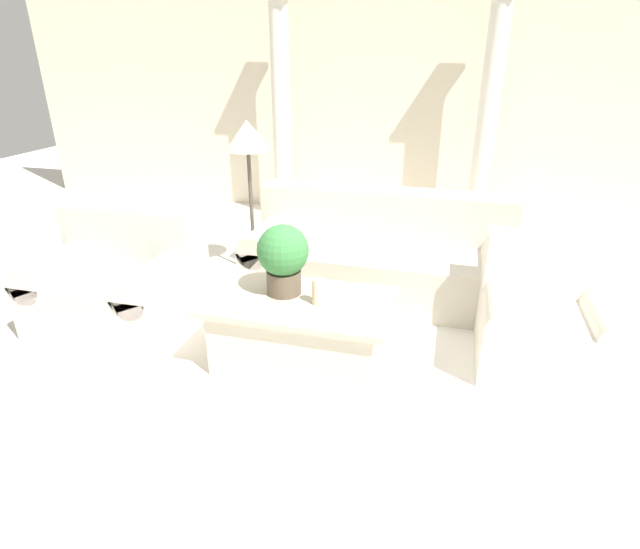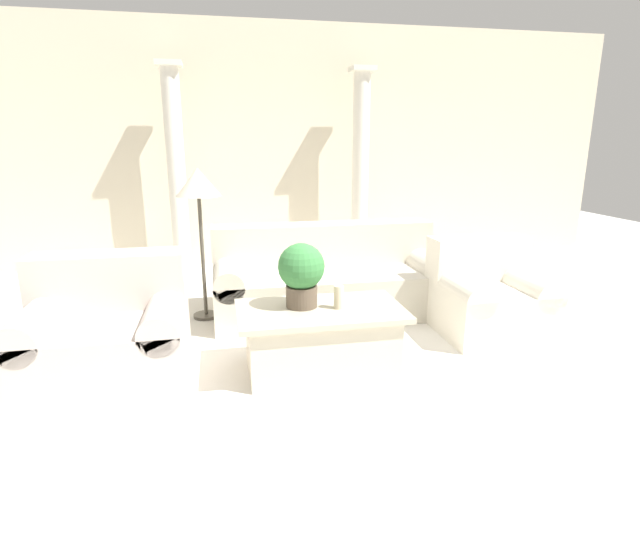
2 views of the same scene
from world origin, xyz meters
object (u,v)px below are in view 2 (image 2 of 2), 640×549
object	(u,v)px
sofa_long	(328,279)
coffee_table	(320,338)
loveseat	(106,328)
armchair	(488,295)
floor_lamp	(198,190)
potted_plant	(301,272)

from	to	relation	value
sofa_long	coffee_table	size ratio (longest dim) A/B	1.84
loveseat	sofa_long	bearing A→B (deg)	28.75
sofa_long	armchair	bearing A→B (deg)	-32.05
sofa_long	armchair	distance (m)	1.53
sofa_long	loveseat	xyz separation A→B (m)	(-1.90, -1.04, 0.01)
loveseat	floor_lamp	size ratio (longest dim) A/B	0.78
coffee_table	floor_lamp	xyz separation A→B (m)	(-0.88, 1.35, 0.99)
floor_lamp	loveseat	bearing A→B (deg)	-121.76
sofa_long	potted_plant	size ratio (longest dim) A/B	4.71
floor_lamp	armchair	size ratio (longest dim) A/B	1.59
sofa_long	loveseat	size ratio (longest dim) A/B	2.00
coffee_table	potted_plant	bearing A→B (deg)	150.74
sofa_long	armchair	size ratio (longest dim) A/B	2.49
potted_plant	armchair	bearing A→B (deg)	13.04
loveseat	coffee_table	xyz separation A→B (m)	(1.56, -0.25, -0.10)
coffee_table	floor_lamp	distance (m)	1.89
potted_plant	loveseat	bearing A→B (deg)	172.82
coffee_table	floor_lamp	world-z (taller)	floor_lamp
sofa_long	armchair	xyz separation A→B (m)	(1.30, -0.81, 0.00)
loveseat	floor_lamp	distance (m)	1.57
potted_plant	coffee_table	bearing A→B (deg)	-29.26
sofa_long	coffee_table	xyz separation A→B (m)	(-0.34, -1.29, -0.09)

